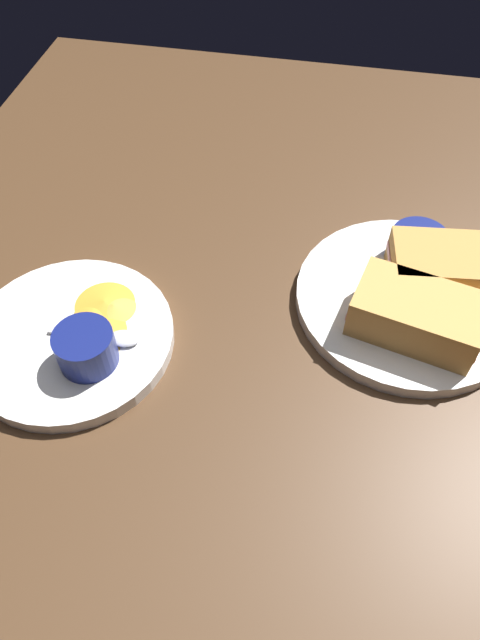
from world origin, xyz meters
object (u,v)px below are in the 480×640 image
at_px(sandwich_half_near, 417,314).
at_px(plate_sandwich_main, 407,300).
at_px(ramekin_light_gravy, 85,347).
at_px(spoon_by_gravy_ramekin, 112,337).
at_px(plate_chips_companion, 71,338).
at_px(sandwich_half_far, 450,268).
at_px(spoon_by_dark_ramekin, 398,287).
at_px(ramekin_dark_sauce, 417,247).

bearing_deg(sandwich_half_near, plate_sandwich_main, -85.40).
bearing_deg(ramekin_light_gravy, sandwich_half_near, -162.10).
bearing_deg(sandwich_half_near, ramekin_light_gravy, 17.90).
bearing_deg(spoon_by_gravy_ramekin, ramekin_light_gravy, 63.96).
relative_size(plate_sandwich_main, plate_chips_companion, 1.14).
bearing_deg(plate_sandwich_main, plate_chips_companion, 19.44).
bearing_deg(sandwich_half_far, ramekin_light_gravy, 26.51).
distance_m(plate_chips_companion, ramekin_light_gravy, 0.05).
bearing_deg(sandwich_half_near, spoon_by_dark_ramekin, -72.58).
xyz_separation_m(sandwich_half_near, ramekin_dark_sauce, (-0.00, -0.10, -0.00)).
distance_m(sandwich_half_far, spoon_by_dark_ramekin, 0.06).
bearing_deg(sandwich_half_far, spoon_by_dark_ramekin, 21.95).
bearing_deg(plate_chips_companion, spoon_by_dark_ramekin, -158.98).
xyz_separation_m(sandwich_half_near, plate_chips_companion, (0.36, 0.08, -0.03)).
relative_size(sandwich_half_far, spoon_by_dark_ramekin, 1.43).
distance_m(plate_sandwich_main, plate_chips_companion, 0.37).
distance_m(ramekin_dark_sauce, plate_chips_companion, 0.40).
bearing_deg(plate_chips_companion, ramekin_dark_sauce, -153.15).
xyz_separation_m(plate_sandwich_main, spoon_by_dark_ramekin, (0.01, -0.01, 0.01)).
relative_size(sandwich_half_far, ramekin_dark_sauce, 2.14).
relative_size(plate_sandwich_main, sandwich_half_far, 1.80).
bearing_deg(ramekin_light_gravy, ramekin_dark_sauce, -147.27).
xyz_separation_m(spoon_by_dark_ramekin, plate_chips_companion, (0.34, 0.13, -0.01)).
relative_size(spoon_by_dark_ramekin, spoon_by_gravy_ramekin, 0.99).
relative_size(ramekin_dark_sauce, spoon_by_gravy_ramekin, 0.66).
height_order(ramekin_dark_sauce, plate_chips_companion, ramekin_dark_sauce).
height_order(sandwich_half_near, spoon_by_gravy_ramekin, sandwich_half_near).
bearing_deg(plate_sandwich_main, spoon_by_gravy_ramekin, 21.88).
height_order(sandwich_half_far, spoon_by_dark_ramekin, sandwich_half_far).
distance_m(ramekin_light_gravy, spoon_by_gravy_ramekin, 0.04).
distance_m(plate_chips_companion, spoon_by_gravy_ramekin, 0.05).
bearing_deg(plate_chips_companion, sandwich_half_far, -158.86).
bearing_deg(sandwich_half_far, ramekin_dark_sauce, -39.93).
height_order(spoon_by_dark_ramekin, plate_chips_companion, spoon_by_dark_ramekin).
bearing_deg(sandwich_half_far, spoon_by_gravy_ramekin, 23.48).
height_order(sandwich_half_near, ramekin_dark_sauce, sandwich_half_near).
xyz_separation_m(sandwich_half_near, spoon_by_dark_ramekin, (0.02, -0.05, -0.02)).
relative_size(sandwich_half_near, ramekin_light_gravy, 2.40).
bearing_deg(spoon_by_dark_ramekin, spoon_by_gravy_ramekin, 23.75).
bearing_deg(spoon_by_dark_ramekin, plate_chips_companion, 21.02).
distance_m(plate_sandwich_main, sandwich_half_far, 0.06).
bearing_deg(ramekin_dark_sauce, spoon_by_gravy_ramekin, 30.01).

